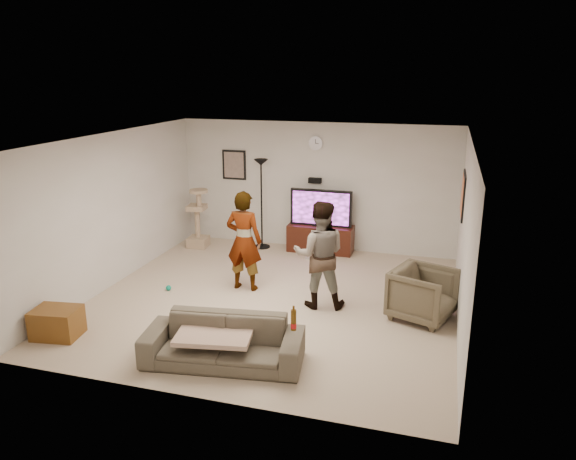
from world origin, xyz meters
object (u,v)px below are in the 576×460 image
(floor_lamp, at_px, (262,204))
(person_right, at_px, (320,255))
(tv, at_px, (321,208))
(side_table, at_px, (57,323))
(armchair, at_px, (423,294))
(beer_bottle, at_px, (294,320))
(cat_tree, at_px, (197,218))
(person_left, at_px, (244,241))
(tv_stand, at_px, (320,238))
(sofa, at_px, (223,341))

(floor_lamp, height_order, person_right, floor_lamp)
(tv, distance_m, side_table, 5.21)
(armchair, bearing_deg, beer_bottle, 164.69)
(cat_tree, relative_size, side_table, 2.01)
(floor_lamp, bearing_deg, person_left, -78.40)
(armchair, bearing_deg, floor_lamp, 72.92)
(tv_stand, bearing_deg, person_left, -109.02)
(cat_tree, distance_m, sofa, 4.69)
(person_left, distance_m, side_table, 2.98)
(armchair, relative_size, side_table, 1.38)
(tv, xyz_separation_m, beer_bottle, (0.71, -4.48, -0.20))
(person_right, height_order, beer_bottle, person_right)
(tv_stand, relative_size, armchair, 1.55)
(floor_lamp, xyz_separation_m, cat_tree, (-1.26, -0.32, -0.29))
(cat_tree, bearing_deg, person_right, -35.13)
(floor_lamp, bearing_deg, tv, 3.56)
(tv_stand, height_order, sofa, sofa)
(person_left, distance_m, armchair, 2.89)
(sofa, height_order, beer_bottle, beer_bottle)
(armchair, bearing_deg, side_table, 132.46)
(sofa, xyz_separation_m, side_table, (-2.40, 0.00, -0.08))
(cat_tree, xyz_separation_m, sofa, (2.28, -4.08, -0.32))
(beer_bottle, height_order, side_table, beer_bottle)
(cat_tree, bearing_deg, tv, 9.09)
(armchair, xyz_separation_m, side_table, (-4.66, -1.94, -0.18))
(cat_tree, xyz_separation_m, armchair, (4.53, -2.14, -0.23))
(floor_lamp, relative_size, cat_tree, 1.48)
(person_left, xyz_separation_m, beer_bottle, (1.47, -2.28, -0.13))
(floor_lamp, distance_m, armchair, 4.13)
(tv_stand, distance_m, person_left, 2.39)
(tv_stand, bearing_deg, cat_tree, -170.91)
(tv_stand, height_order, side_table, tv_stand)
(sofa, bearing_deg, tv_stand, 79.68)
(floor_lamp, bearing_deg, person_right, -54.26)
(person_left, relative_size, sofa, 0.85)
(tv_stand, distance_m, sofa, 4.48)
(floor_lamp, xyz_separation_m, side_table, (-1.38, -4.40, -0.69))
(tv_stand, height_order, person_left, person_left)
(tv_stand, distance_m, tv, 0.62)
(sofa, distance_m, side_table, 2.40)
(sofa, xyz_separation_m, armchair, (2.25, 1.94, 0.09))
(person_right, xyz_separation_m, sofa, (-0.73, -1.96, -0.53))
(side_table, bearing_deg, floor_lamp, 72.57)
(tv_stand, bearing_deg, side_table, -119.91)
(beer_bottle, bearing_deg, floor_lamp, 113.43)
(tv, distance_m, cat_tree, 2.50)
(person_right, bearing_deg, tv, -89.15)
(person_left, height_order, side_table, person_left)
(person_right, relative_size, armchair, 1.98)
(person_left, xyz_separation_m, sofa, (0.58, -2.28, -0.54))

